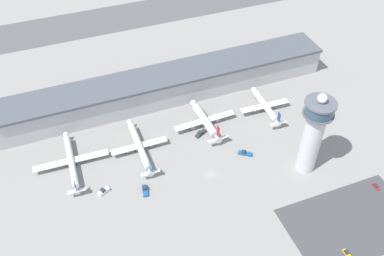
# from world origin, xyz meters

# --- Properties ---
(ground_plane) EXTENTS (1000.00, 1000.00, 0.00)m
(ground_plane) POSITION_xyz_m (0.00, 0.00, 0.00)
(ground_plane) COLOR gray
(terminal_building) EXTENTS (209.09, 25.00, 18.90)m
(terminal_building) POSITION_xyz_m (0.00, 70.00, 9.55)
(terminal_building) COLOR #B2B2B7
(terminal_building) RESTS_ON ground
(runway_strip) EXTENTS (313.64, 44.00, 0.01)m
(runway_strip) POSITION_xyz_m (0.00, 183.02, 0.00)
(runway_strip) COLOR #515154
(runway_strip) RESTS_ON ground
(control_tower) EXTENTS (15.64, 15.64, 50.74)m
(control_tower) POSITION_xyz_m (49.54, -13.58, 26.22)
(control_tower) COLOR silver
(control_tower) RESTS_ON ground
(parking_lot_surface) EXTENTS (64.00, 40.00, 0.01)m
(parking_lot_surface) POSITION_xyz_m (51.84, -52.95, 0.00)
(parking_lot_surface) COLOR #424247
(parking_lot_surface) RESTS_ON ground
(airplane_gate_alpha) EXTENTS (40.75, 45.00, 11.13)m
(airplane_gate_alpha) POSITION_xyz_m (-68.60, 32.62, 3.83)
(airplane_gate_alpha) COLOR silver
(airplane_gate_alpha) RESTS_ON ground
(airplane_gate_bravo) EXTENTS (32.38, 43.83, 11.90)m
(airplane_gate_bravo) POSITION_xyz_m (-30.87, 30.05, 3.98)
(airplane_gate_bravo) COLOR silver
(airplane_gate_bravo) RESTS_ON ground
(airplane_gate_charlie) EXTENTS (38.49, 36.66, 14.10)m
(airplane_gate_charlie) POSITION_xyz_m (11.47, 36.17, 4.36)
(airplane_gate_charlie) COLOR silver
(airplane_gate_charlie) RESTS_ON ground
(airplane_gate_delta) EXTENTS (31.87, 35.68, 12.34)m
(airplane_gate_delta) POSITION_xyz_m (51.37, 35.13, 4.47)
(airplane_gate_delta) COLOR white
(airplane_gate_delta) RESTS_ON ground
(service_truck_catering) EXTENTS (6.52, 4.69, 3.06)m
(service_truck_catering) POSITION_xyz_m (-56.50, 8.38, 1.07)
(service_truck_catering) COLOR black
(service_truck_catering) RESTS_ON ground
(service_truck_fuel) EXTENTS (7.99, 5.77, 2.76)m
(service_truck_fuel) POSITION_xyz_m (6.23, 30.23, 0.96)
(service_truck_fuel) COLOR black
(service_truck_fuel) RESTS_ON ground
(service_truck_baggage) EXTENTS (7.74, 6.48, 2.57)m
(service_truck_baggage) POSITION_xyz_m (23.40, 6.44, 0.89)
(service_truck_baggage) COLOR black
(service_truck_baggage) RESTS_ON ground
(service_truck_water) EXTENTS (3.79, 7.73, 2.57)m
(service_truck_water) POSITION_xyz_m (-36.46, 1.45, 0.89)
(service_truck_water) COLOR black
(service_truck_water) RESTS_ON ground
(car_grey_coupe) EXTENTS (2.05, 4.27, 1.53)m
(car_grey_coupe) POSITION_xyz_m (39.14, -66.16, 0.60)
(car_grey_coupe) COLOR black
(car_grey_coupe) RESTS_ON ground
(car_navy_sedan) EXTENTS (1.83, 4.59, 1.39)m
(car_navy_sedan) POSITION_xyz_m (77.01, -39.25, 0.54)
(car_navy_sedan) COLOR black
(car_navy_sedan) RESTS_ON ground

